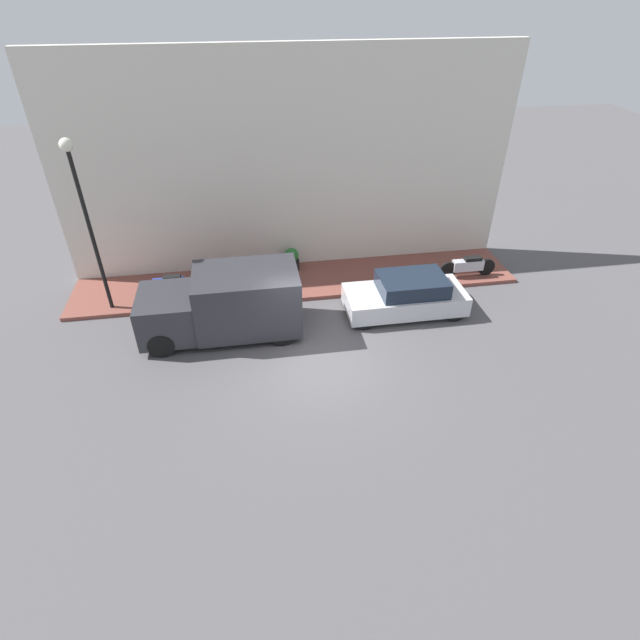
{
  "coord_description": "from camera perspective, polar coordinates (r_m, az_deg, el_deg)",
  "views": [
    {
      "loc": [
        -10.93,
        1.65,
        9.05
      ],
      "look_at": [
        1.1,
        -0.29,
        0.6
      ],
      "focal_mm": 28.0,
      "sensor_mm": 36.0,
      "label": 1
    }
  ],
  "objects": [
    {
      "name": "ground_plane",
      "position": [
        14.29,
        -0.43,
        -4.57
      ],
      "size": [
        60.0,
        60.0,
        0.0
      ],
      "primitive_type": "plane",
      "color": "#514F51"
    },
    {
      "name": "sidewalk",
      "position": [
        17.85,
        -2.61,
        4.48
      ],
      "size": [
        2.51,
        15.42,
        0.13
      ],
      "color": "brown",
      "rests_on": "ground_plane"
    },
    {
      "name": "building_facade",
      "position": [
        17.64,
        -3.51,
        17.11
      ],
      "size": [
        0.3,
        15.42,
        7.45
      ],
      "color": "silver",
      "rests_on": "ground_plane"
    },
    {
      "name": "parked_car",
      "position": [
        16.19,
        9.85,
        2.77
      ],
      "size": [
        1.68,
        3.81,
        1.28
      ],
      "color": "silver",
      "rests_on": "ground_plane"
    },
    {
      "name": "delivery_van",
      "position": [
        15.06,
        -10.99,
        1.85
      ],
      "size": [
        2.04,
        4.69,
        2.03
      ],
      "color": "#2D2D33",
      "rests_on": "ground_plane"
    },
    {
      "name": "motorcycle_blue",
      "position": [
        17.24,
        -16.8,
        3.69
      ],
      "size": [
        0.3,
        1.9,
        0.84
      ],
      "color": "navy",
      "rests_on": "sidewalk"
    },
    {
      "name": "motorcycle_red",
      "position": [
        17.17,
        -8.77,
        4.64
      ],
      "size": [
        0.3,
        1.78,
        0.76
      ],
      "color": "#B21E1E",
      "rests_on": "sidewalk"
    },
    {
      "name": "scooter_silver",
      "position": [
        18.56,
        16.56,
        5.97
      ],
      "size": [
        0.3,
        2.06,
        0.76
      ],
      "color": "#B7B7BF",
      "rests_on": "sidewalk"
    },
    {
      "name": "streetlamp",
      "position": [
        16.11,
        -25.55,
        12.23
      ],
      "size": [
        0.37,
        0.37,
        5.37
      ],
      "color": "black",
      "rests_on": "sidewalk"
    },
    {
      "name": "potted_plant",
      "position": [
        18.28,
        -3.25,
        6.91
      ],
      "size": [
        0.54,
        0.54,
        0.84
      ],
      "color": "black",
      "rests_on": "sidewalk"
    }
  ]
}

